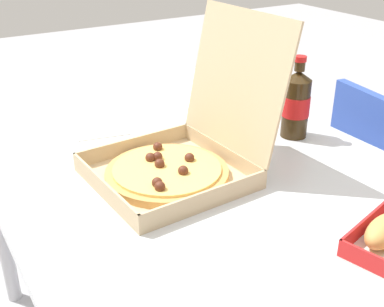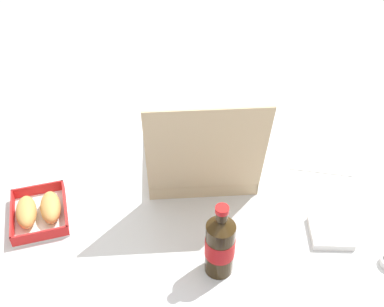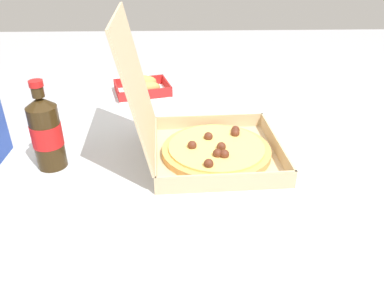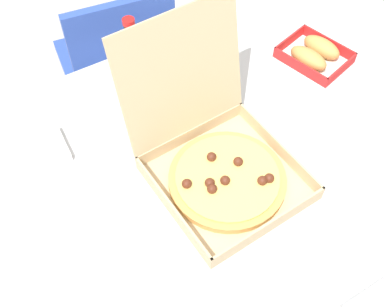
{
  "view_description": "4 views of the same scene",
  "coord_description": "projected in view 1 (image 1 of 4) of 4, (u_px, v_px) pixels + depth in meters",
  "views": [
    {
      "loc": [
        0.92,
        -0.56,
        1.3
      ],
      "look_at": [
        0.02,
        -0.01,
        0.78
      ],
      "focal_mm": 46.08,
      "sensor_mm": 36.0,
      "label": 1
    },
    {
      "loc": [
        0.08,
        1.03,
        1.71
      ],
      "look_at": [
        0.06,
        -0.08,
        0.79
      ],
      "focal_mm": 42.52,
      "sensor_mm": 36.0,
      "label": 2
    },
    {
      "loc": [
        -0.83,
        -0.0,
        1.25
      ],
      "look_at": [
        -0.02,
        -0.03,
        0.78
      ],
      "focal_mm": 35.5,
      "sensor_mm": 36.0,
      "label": 3
    },
    {
      "loc": [
        -0.37,
        -0.6,
        1.72
      ],
      "look_at": [
        -0.02,
        -0.01,
        0.81
      ],
      "focal_mm": 44.77,
      "sensor_mm": 36.0,
      "label": 4
    }
  ],
  "objects": [
    {
      "name": "napkin_pile",
      "position": [
        201.0,
        105.0,
        1.55
      ],
      "size": [
        0.12,
        0.12,
        0.02
      ],
      "primitive_type": "cube",
      "rotation": [
        0.0,
        0.0,
        -0.06
      ],
      "color": "white",
      "rests_on": "dining_table"
    },
    {
      "name": "pizza_box_open",
      "position": [
        179.0,
        156.0,
        1.14
      ],
      "size": [
        0.34,
        0.41,
        0.36
      ],
      "color": "tan",
      "rests_on": "dining_table"
    },
    {
      "name": "cola_bottle",
      "position": [
        296.0,
        103.0,
        1.32
      ],
      "size": [
        0.07,
        0.07,
        0.22
      ],
      "color": "#33230F",
      "rests_on": "dining_table"
    },
    {
      "name": "dipping_sauce_cup",
      "position": [
        206.0,
        88.0,
        1.7
      ],
      "size": [
        0.06,
        0.06,
        0.02
      ],
      "color": "white",
      "rests_on": "dining_table"
    },
    {
      "name": "paper_menu",
      "position": [
        99.0,
        124.0,
        1.44
      ],
      "size": [
        0.24,
        0.19,
        0.0
      ],
      "primitive_type": "cube",
      "rotation": [
        0.0,
        0.0,
        -0.2
      ],
      "color": "white",
      "rests_on": "dining_table"
    },
    {
      "name": "dining_table",
      "position": [
        193.0,
        189.0,
        1.24
      ],
      "size": [
        1.41,
        0.92,
        0.74
      ],
      "color": "silver",
      "rests_on": "ground_plane"
    }
  ]
}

